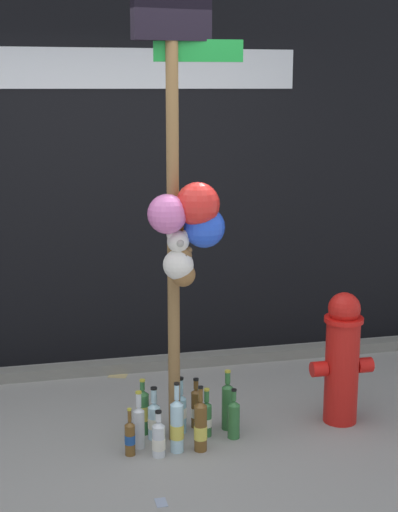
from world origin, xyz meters
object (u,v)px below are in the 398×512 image
Objects in this scene: bottle_1 at (201,426)px; bottle_4 at (139,425)px; memorial_post at (186,194)px; bottle_3 at (177,426)px; bottle_5 at (130,437)px; fire_hydrant at (342,357)px; bottle_2 at (227,404)px; bottle_6 at (196,407)px; bottle_11 at (159,439)px; bottle_8 at (143,411)px; bottle_10 at (180,411)px; bottle_0 at (234,418)px; bottle_9 at (207,418)px; bottle_7 at (154,419)px.

bottle_1 is 1.13× the size of bottle_4.
memorial_post is 6.31× the size of bottle_3.
fire_hydrant is at bearing 6.34° from bottle_5.
bottle_2 is 1.20× the size of bottle_6.
bottle_2 is at bearing 17.85° from bottle_5.
fire_hydrant is at bearing -7.68° from bottle_6.
memorial_post is 1.39m from bottle_4.
bottle_6 is at bearing 47.90° from bottle_11.
bottle_10 is at bearing -8.84° from bottle_8.
bottle_4 is 1.23× the size of bottle_5.
bottle_10 is (0.07, 0.24, -0.02)m from bottle_3.
bottle_10 is at bearing 73.77° from bottle_3.
bottle_0 is 0.65m from bottle_5.
bottle_1 is 0.36m from bottle_4.
fire_hydrant is 3.04× the size of bottle_11.
bottle_9 is (-0.15, -0.07, -0.04)m from bottle_2.
bottle_4 reaches higher than bottle_7.
bottle_6 reaches higher than bottle_9.
bottle_9 is (0.14, 0.07, -1.39)m from memorial_post.
bottle_10 is at bearing 16.41° from bottle_7.
bottle_5 is at bearing -164.14° from bottle_9.
bottle_8 is at bearing 65.72° from bottle_5.
bottle_6 is 0.12m from bottle_10.
bottle_0 is 0.13m from bottle_2.
bottle_11 is (-0.33, -0.19, -0.01)m from bottle_9.
bottle_8 is (-0.29, 0.30, -0.01)m from bottle_1.
bottle_11 is at bearing -176.88° from bottle_1.
bottle_11 is at bearing -18.31° from bottle_5.
bottle_6 is (0.39, 0.20, -0.01)m from bottle_4.
bottle_3 reaches higher than bottle_11.
bottle_3 is (-1.10, -0.17, -0.27)m from fire_hydrant.
bottle_11 is (0.16, -0.05, -0.00)m from bottle_5.
bottle_10 reaches higher than bottle_4.
bottle_7 is (-0.47, -0.03, -0.04)m from bottle_2.
bottle_3 is at bearing -106.23° from bottle_10.
bottle_7 is (-0.24, 0.21, -0.03)m from bottle_1.
bottle_3 is 1.21× the size of bottle_4.
bottle_3 is at bearing -148.46° from bottle_2.
memorial_post reaches higher than bottle_5.
bottle_10 is at bearing -155.77° from bottle_6.
bottle_0 is 0.58m from bottle_4.
bottle_3 is at bearing -121.69° from bottle_6.
bottle_4 is 0.44m from bottle_6.
bottle_3 is at bearing -143.88° from bottle_9.
bottle_3 is 0.23m from bottle_4.
memorial_post is 1.38m from bottle_2.
bottle_10 is (-0.07, 0.27, -0.01)m from bottle_1.
bottle_10 is 0.34m from bottle_11.
bottle_4 reaches higher than bottle_0.
bottle_11 is at bearing -147.99° from memorial_post.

